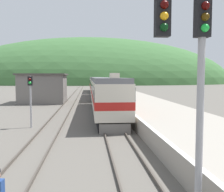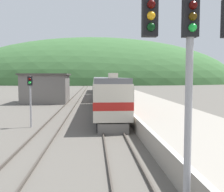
{
  "view_description": "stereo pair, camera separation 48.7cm",
  "coord_description": "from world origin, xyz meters",
  "px_view_note": "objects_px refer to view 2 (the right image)",
  "views": [
    {
      "loc": [
        -1.83,
        -0.75,
        4.04
      ],
      "look_at": [
        0.27,
        22.44,
        2.33
      ],
      "focal_mm": 42.0,
      "sensor_mm": 36.0,
      "label": 1
    },
    {
      "loc": [
        -1.34,
        -0.79,
        4.04
      ],
      "look_at": [
        0.27,
        22.44,
        2.33
      ],
      "focal_mm": 42.0,
      "sensor_mm": 36.0,
      "label": 2
    }
  ],
  "objects_px": {
    "carriage_third": "(99,84)",
    "signal_post_siding": "(30,91)",
    "express_train_lead_car": "(106,94)",
    "carriage_second": "(101,87)",
    "signal_mast_main": "(190,46)"
  },
  "relations": [
    {
      "from": "carriage_third",
      "to": "signal_post_siding",
      "type": "bearing_deg",
      "value": -97.33
    },
    {
      "from": "express_train_lead_car",
      "to": "carriage_second",
      "type": "xyz_separation_m",
      "value": [
        0.0,
        21.71,
        -0.01
      ]
    },
    {
      "from": "express_train_lead_car",
      "to": "signal_mast_main",
      "type": "bearing_deg",
      "value": -86.68
    },
    {
      "from": "express_train_lead_car",
      "to": "carriage_third",
      "type": "height_order",
      "value": "express_train_lead_car"
    },
    {
      "from": "carriage_second",
      "to": "express_train_lead_car",
      "type": "bearing_deg",
      "value": -90.0
    },
    {
      "from": "carriage_third",
      "to": "signal_mast_main",
      "type": "distance_m",
      "value": 63.87
    },
    {
      "from": "carriage_third",
      "to": "signal_mast_main",
      "type": "xyz_separation_m",
      "value": [
        1.24,
        -63.8,
        2.72
      ]
    },
    {
      "from": "signal_post_siding",
      "to": "carriage_second",
      "type": "bearing_deg",
      "value": 77.56
    },
    {
      "from": "carriage_third",
      "to": "signal_post_siding",
      "type": "relative_size",
      "value": 4.81
    },
    {
      "from": "express_train_lead_car",
      "to": "carriage_third",
      "type": "bearing_deg",
      "value": 90.0
    },
    {
      "from": "carriage_third",
      "to": "carriage_second",
      "type": "bearing_deg",
      "value": -90.0
    },
    {
      "from": "signal_post_siding",
      "to": "signal_mast_main",
      "type": "bearing_deg",
      "value": -61.73
    },
    {
      "from": "express_train_lead_car",
      "to": "carriage_second",
      "type": "distance_m",
      "value": 21.71
    },
    {
      "from": "express_train_lead_car",
      "to": "carriage_third",
      "type": "xyz_separation_m",
      "value": [
        0.0,
        42.4,
        -0.01
      ]
    },
    {
      "from": "express_train_lead_car",
      "to": "signal_mast_main",
      "type": "height_order",
      "value": "signal_mast_main"
    }
  ]
}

